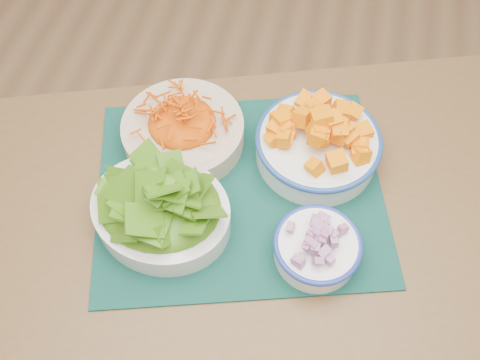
{
  "coord_description": "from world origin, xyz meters",
  "views": [
    {
      "loc": [
        0.02,
        -0.41,
        1.57
      ],
      "look_at": [
        -0.09,
        0.07,
        0.78
      ],
      "focal_mm": 40.0,
      "sensor_mm": 36.0,
      "label": 1
    }
  ],
  "objects_px": {
    "table": "(253,260)",
    "onion_bowl": "(317,246)",
    "carrot_bowl": "(183,127)",
    "lettuce_bowl": "(160,205)",
    "placemat": "(240,190)",
    "squash_bowl": "(319,140)"
  },
  "relations": [
    {
      "from": "carrot_bowl",
      "to": "lettuce_bowl",
      "type": "bearing_deg",
      "value": -86.35
    },
    {
      "from": "carrot_bowl",
      "to": "squash_bowl",
      "type": "xyz_separation_m",
      "value": [
        0.25,
        0.02,
        0.01
      ]
    },
    {
      "from": "lettuce_bowl",
      "to": "placemat",
      "type": "bearing_deg",
      "value": 50.09
    },
    {
      "from": "squash_bowl",
      "to": "onion_bowl",
      "type": "xyz_separation_m",
      "value": [
        0.03,
        -0.2,
        -0.02
      ]
    },
    {
      "from": "placemat",
      "to": "carrot_bowl",
      "type": "xyz_separation_m",
      "value": [
        -0.13,
        0.08,
        0.04
      ]
    },
    {
      "from": "placemat",
      "to": "squash_bowl",
      "type": "xyz_separation_m",
      "value": [
        0.12,
        0.1,
        0.05
      ]
    },
    {
      "from": "table",
      "to": "placemat",
      "type": "xyz_separation_m",
      "value": [
        -0.04,
        0.08,
        0.11
      ]
    },
    {
      "from": "table",
      "to": "squash_bowl",
      "type": "distance_m",
      "value": 0.26
    },
    {
      "from": "placemat",
      "to": "carrot_bowl",
      "type": "distance_m",
      "value": 0.16
    },
    {
      "from": "table",
      "to": "onion_bowl",
      "type": "bearing_deg",
      "value": -30.55
    },
    {
      "from": "table",
      "to": "squash_bowl",
      "type": "height_order",
      "value": "squash_bowl"
    },
    {
      "from": "table",
      "to": "onion_bowl",
      "type": "xyz_separation_m",
      "value": [
        0.11,
        -0.02,
        0.15
      ]
    },
    {
      "from": "placemat",
      "to": "squash_bowl",
      "type": "relative_size",
      "value": 2.08
    },
    {
      "from": "table",
      "to": "lettuce_bowl",
      "type": "bearing_deg",
      "value": 165.09
    },
    {
      "from": "carrot_bowl",
      "to": "onion_bowl",
      "type": "height_order",
      "value": "carrot_bowl"
    },
    {
      "from": "placemat",
      "to": "lettuce_bowl",
      "type": "relative_size",
      "value": 1.84
    },
    {
      "from": "table",
      "to": "squash_bowl",
      "type": "relative_size",
      "value": 5.22
    },
    {
      "from": "table",
      "to": "carrot_bowl",
      "type": "bearing_deg",
      "value": 117.03
    },
    {
      "from": "placemat",
      "to": "onion_bowl",
      "type": "bearing_deg",
      "value": -49.98
    },
    {
      "from": "lettuce_bowl",
      "to": "onion_bowl",
      "type": "distance_m",
      "value": 0.26
    },
    {
      "from": "carrot_bowl",
      "to": "onion_bowl",
      "type": "xyz_separation_m",
      "value": [
        0.27,
        -0.18,
        -0.01
      ]
    },
    {
      "from": "carrot_bowl",
      "to": "lettuce_bowl",
      "type": "xyz_separation_m",
      "value": [
        0.01,
        -0.17,
        0.01
      ]
    }
  ]
}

